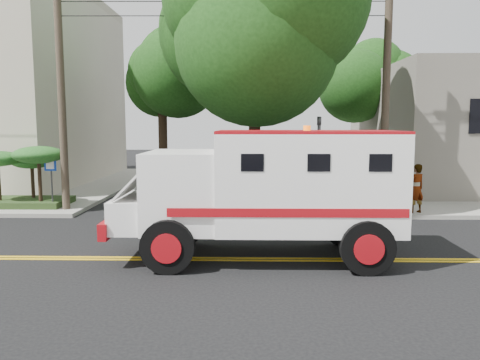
{
  "coord_description": "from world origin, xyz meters",
  "views": [
    {
      "loc": [
        1.31,
        -11.25,
        3.33
      ],
      "look_at": [
        1.02,
        3.19,
        1.6
      ],
      "focal_mm": 35.0,
      "sensor_mm": 36.0,
      "label": 1
    }
  ],
  "objects": [
    {
      "name": "ground",
      "position": [
        0.0,
        0.0,
        0.0
      ],
      "size": [
        100.0,
        100.0,
        0.0
      ],
      "primitive_type": "plane",
      "color": "black",
      "rests_on": "ground"
    },
    {
      "name": "sidewalk_ne",
      "position": [
        13.5,
        13.5,
        0.07
      ],
      "size": [
        17.0,
        17.0,
        0.15
      ],
      "primitive_type": "cube",
      "color": "gray",
      "rests_on": "ground"
    },
    {
      "name": "utility_pole_left",
      "position": [
        -5.6,
        6.0,
        4.5
      ],
      "size": [
        0.28,
        0.28,
        9.0
      ],
      "primitive_type": "cylinder",
      "color": "#382D23",
      "rests_on": "ground"
    },
    {
      "name": "utility_pole_right",
      "position": [
        6.3,
        6.2,
        4.5
      ],
      "size": [
        0.28,
        0.28,
        9.0
      ],
      "primitive_type": "cylinder",
      "color": "#382D23",
      "rests_on": "ground"
    },
    {
      "name": "tree_main",
      "position": [
        1.94,
        6.21,
        7.2
      ],
      "size": [
        6.08,
        5.7,
        9.85
      ],
      "color": "black",
      "rests_on": "ground"
    },
    {
      "name": "tree_left",
      "position": [
        -2.68,
        11.79,
        5.73
      ],
      "size": [
        4.48,
        4.2,
        7.7
      ],
      "color": "black",
      "rests_on": "ground"
    },
    {
      "name": "tree_right",
      "position": [
        8.84,
        15.77,
        6.09
      ],
      "size": [
        4.8,
        4.5,
        8.2
      ],
      "color": "black",
      "rests_on": "ground"
    },
    {
      "name": "traffic_signal",
      "position": [
        3.8,
        5.6,
        2.23
      ],
      "size": [
        0.15,
        0.18,
        3.6
      ],
      "color": "#3F3F42",
      "rests_on": "ground"
    },
    {
      "name": "accessibility_sign",
      "position": [
        -6.2,
        6.17,
        1.37
      ],
      "size": [
        0.45,
        0.1,
        2.02
      ],
      "color": "#3F3F42",
      "rests_on": "ground"
    },
    {
      "name": "palm_planter",
      "position": [
        -7.44,
        6.62,
        1.65
      ],
      "size": [
        3.52,
        2.63,
        2.36
      ],
      "color": "#1E3314",
      "rests_on": "sidewalk_nw"
    },
    {
      "name": "armored_truck",
      "position": [
        1.8,
        0.15,
        1.81
      ],
      "size": [
        6.99,
        2.85,
        3.17
      ],
      "rotation": [
        0.0,
        0.0,
        0.0
      ],
      "color": "white",
      "rests_on": "ground"
    },
    {
      "name": "pedestrian_a",
      "position": [
        7.3,
        5.5,
        1.03
      ],
      "size": [
        0.75,
        0.63,
        1.77
      ],
      "primitive_type": "imported",
      "rotation": [
        0.0,
        0.0,
        3.52
      ],
      "color": "gray",
      "rests_on": "sidewalk_ne"
    },
    {
      "name": "pedestrian_b",
      "position": [
        6.5,
        5.5,
        1.04
      ],
      "size": [
        0.93,
        0.75,
        1.79
      ],
      "primitive_type": "imported",
      "rotation": [
        0.0,
        0.0,
        3.05
      ],
      "color": "gray",
      "rests_on": "sidewalk_ne"
    }
  ]
}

